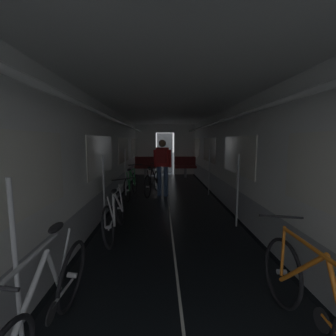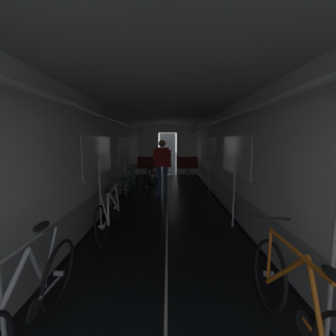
{
  "view_description": "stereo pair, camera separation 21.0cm",
  "coord_description": "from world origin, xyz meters",
  "px_view_note": "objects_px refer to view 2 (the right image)",
  "views": [
    {
      "loc": [
        -0.19,
        -2.11,
        1.66
      ],
      "look_at": [
        0.0,
        4.19,
        0.9
      ],
      "focal_mm": 24.23,
      "sensor_mm": 36.0,
      "label": 1
    },
    {
      "loc": [
        0.02,
        -2.12,
        1.66
      ],
      "look_at": [
        0.0,
        4.19,
        0.9
      ],
      "focal_mm": 24.23,
      "sensor_mm": 36.0,
      "label": 2
    }
  ],
  "objects_px": {
    "bicycle_white": "(111,213)",
    "bicycle_black_in_aisle": "(153,182)",
    "bench_seat_far_left": "(148,165)",
    "bicycle_orange": "(300,307)",
    "bicycle_silver": "(28,305)",
    "bench_seat_far_right": "(188,165)",
    "person_cyclist_aisle": "(163,163)",
    "bicycle_green": "(131,185)"
  },
  "relations": [
    {
      "from": "bench_seat_far_right",
      "to": "bicycle_green",
      "type": "distance_m",
      "value": 4.19
    },
    {
      "from": "bicycle_silver",
      "to": "person_cyclist_aisle",
      "type": "height_order",
      "value": "person_cyclist_aisle"
    },
    {
      "from": "bicycle_green",
      "to": "bicycle_black_in_aisle",
      "type": "bearing_deg",
      "value": 36.44
    },
    {
      "from": "bicycle_white",
      "to": "bicycle_black_in_aisle",
      "type": "xyz_separation_m",
      "value": [
        0.54,
        3.05,
        0.0
      ]
    },
    {
      "from": "bicycle_black_in_aisle",
      "to": "person_cyclist_aisle",
      "type": "bearing_deg",
      "value": -40.82
    },
    {
      "from": "person_cyclist_aisle",
      "to": "bench_seat_far_left",
      "type": "bearing_deg",
      "value": 101.98
    },
    {
      "from": "bench_seat_far_left",
      "to": "bench_seat_far_right",
      "type": "xyz_separation_m",
      "value": [
        1.8,
        0.0,
        0.0
      ]
    },
    {
      "from": "bicycle_white",
      "to": "bicycle_black_in_aisle",
      "type": "height_order",
      "value": "bicycle_white"
    },
    {
      "from": "bench_seat_far_left",
      "to": "person_cyclist_aisle",
      "type": "xyz_separation_m",
      "value": [
        0.75,
        -3.51,
        0.45
      ]
    },
    {
      "from": "bicycle_white",
      "to": "person_cyclist_aisle",
      "type": "height_order",
      "value": "person_cyclist_aisle"
    },
    {
      "from": "bicycle_green",
      "to": "bicycle_black_in_aisle",
      "type": "height_order",
      "value": "bicycle_green"
    },
    {
      "from": "bicycle_orange",
      "to": "bench_seat_far_right",
      "type": "bearing_deg",
      "value": 90.89
    },
    {
      "from": "bench_seat_far_left",
      "to": "bicycle_white",
      "type": "bearing_deg",
      "value": -90.95
    },
    {
      "from": "person_cyclist_aisle",
      "to": "bicycle_black_in_aisle",
      "type": "distance_m",
      "value": 0.75
    },
    {
      "from": "bench_seat_far_left",
      "to": "bicycle_green",
      "type": "xyz_separation_m",
      "value": [
        -0.17,
        -3.7,
        -0.18
      ]
    },
    {
      "from": "bicycle_white",
      "to": "bicycle_silver",
      "type": "relative_size",
      "value": 1.0
    },
    {
      "from": "bench_seat_far_right",
      "to": "bicycle_black_in_aisle",
      "type": "bearing_deg",
      "value": -112.73
    },
    {
      "from": "bench_seat_far_left",
      "to": "bicycle_orange",
      "type": "bearing_deg",
      "value": -77.31
    },
    {
      "from": "bicycle_orange",
      "to": "bicycle_white",
      "type": "relative_size",
      "value": 1.0
    },
    {
      "from": "bicycle_orange",
      "to": "bicycle_white",
      "type": "distance_m",
      "value": 3.06
    },
    {
      "from": "bench_seat_far_right",
      "to": "bicycle_orange",
      "type": "xyz_separation_m",
      "value": [
        0.13,
        -8.59,
        -0.18
      ]
    },
    {
      "from": "bicycle_orange",
      "to": "person_cyclist_aisle",
      "type": "distance_m",
      "value": 5.25
    },
    {
      "from": "bench_seat_far_right",
      "to": "bicycle_white",
      "type": "xyz_separation_m",
      "value": [
        -1.9,
        -6.3,
        -0.19
      ]
    },
    {
      "from": "bench_seat_far_left",
      "to": "bicycle_white",
      "type": "height_order",
      "value": "same"
    },
    {
      "from": "bench_seat_far_right",
      "to": "person_cyclist_aisle",
      "type": "xyz_separation_m",
      "value": [
        -1.05,
        -3.51,
        0.45
      ]
    },
    {
      "from": "bicycle_silver",
      "to": "bicycle_green",
      "type": "relative_size",
      "value": 1.0
    },
    {
      "from": "person_cyclist_aisle",
      "to": "bicycle_green",
      "type": "bearing_deg",
      "value": -168.72
    },
    {
      "from": "bench_seat_far_left",
      "to": "person_cyclist_aisle",
      "type": "distance_m",
      "value": 3.62
    },
    {
      "from": "bicycle_green",
      "to": "bench_seat_far_left",
      "type": "bearing_deg",
      "value": 87.43
    },
    {
      "from": "bicycle_green",
      "to": "bicycle_silver",
      "type": "bearing_deg",
      "value": -90.17
    },
    {
      "from": "bench_seat_far_right",
      "to": "person_cyclist_aisle",
      "type": "bearing_deg",
      "value": -106.7
    },
    {
      "from": "bench_seat_far_left",
      "to": "bicycle_orange",
      "type": "height_order",
      "value": "bench_seat_far_left"
    },
    {
      "from": "bicycle_orange",
      "to": "bicycle_white",
      "type": "xyz_separation_m",
      "value": [
        -2.04,
        2.29,
        -0.0
      ]
    },
    {
      "from": "bench_seat_far_left",
      "to": "bicycle_silver",
      "type": "height_order",
      "value": "same"
    },
    {
      "from": "bicycle_orange",
      "to": "bicycle_black_in_aisle",
      "type": "xyz_separation_m",
      "value": [
        -1.49,
        5.34,
        0.0
      ]
    },
    {
      "from": "bicycle_green",
      "to": "bicycle_black_in_aisle",
      "type": "relative_size",
      "value": 1.02
    },
    {
      "from": "bench_seat_far_left",
      "to": "bicycle_white",
      "type": "xyz_separation_m",
      "value": [
        -0.1,
        -6.3,
        -0.19
      ]
    },
    {
      "from": "person_cyclist_aisle",
      "to": "bench_seat_far_right",
      "type": "bearing_deg",
      "value": 73.3
    },
    {
      "from": "bicycle_black_in_aisle",
      "to": "bench_seat_far_left",
      "type": "bearing_deg",
      "value": 97.69
    },
    {
      "from": "bicycle_orange",
      "to": "bicycle_green",
      "type": "relative_size",
      "value": 1.0
    },
    {
      "from": "bicycle_orange",
      "to": "bench_seat_far_left",
      "type": "bearing_deg",
      "value": 102.69
    },
    {
      "from": "bicycle_orange",
      "to": "bicycle_black_in_aisle",
      "type": "height_order",
      "value": "bicycle_orange"
    }
  ]
}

